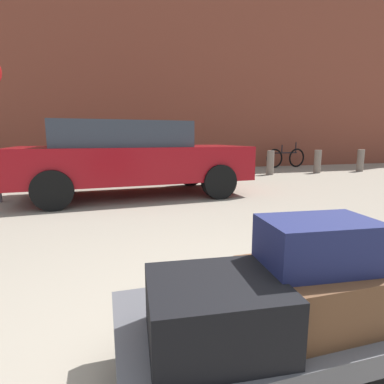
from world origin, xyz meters
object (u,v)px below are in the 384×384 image
(bicycle_leaning, at_px, (286,158))
(bollard_kerb_far, at_px, (317,162))
(bollard_kerb_near, at_px, (230,164))
(bollard_kerb_mid, at_px, (270,163))
(luggage_cart, at_px, (264,325))
(parked_car, at_px, (131,157))
(suitcase_brown_rear_right, at_px, (314,292))
(duffel_bag_navy_topmost_pile, at_px, (318,243))
(bollard_corner, at_px, (360,160))
(suitcase_black_front_left, at_px, (215,311))

(bicycle_leaning, height_order, bollard_kerb_far, bicycle_leaning)
(bollard_kerb_near, xyz_separation_m, bollard_kerb_mid, (1.35, 0.00, 0.00))
(luggage_cart, bearing_deg, bollard_kerb_near, 68.16)
(parked_car, distance_m, bollard_kerb_far, 6.54)
(bollard_kerb_near, height_order, bollard_kerb_mid, same)
(suitcase_brown_rear_right, height_order, bollard_kerb_near, bollard_kerb_near)
(suitcase_brown_rear_right, height_order, duffel_bag_navy_topmost_pile, duffel_bag_navy_topmost_pile)
(duffel_bag_navy_topmost_pile, bearing_deg, suitcase_brown_rear_right, 0.00)
(suitcase_brown_rear_right, xyz_separation_m, bollard_kerb_mid, (4.05, 7.30, -0.09))
(bicycle_leaning, distance_m, bollard_kerb_near, 3.62)
(bollard_corner, bearing_deg, suitcase_brown_rear_right, -135.65)
(duffel_bag_navy_topmost_pile, distance_m, bollard_kerb_near, 7.80)
(luggage_cart, distance_m, suitcase_brown_rear_right, 0.28)
(suitcase_brown_rear_right, bearing_deg, parked_car, 93.56)
(suitcase_brown_rear_right, distance_m, parked_car, 5.01)
(parked_car, height_order, bollard_kerb_mid, parked_car)
(bollard_kerb_mid, bearing_deg, duffel_bag_navy_topmost_pile, -119.02)
(bicycle_leaning, distance_m, bollard_corner, 2.50)
(luggage_cart, xyz_separation_m, suitcase_brown_rear_right, (0.18, -0.10, 0.19))
(luggage_cart, xyz_separation_m, bollard_kerb_mid, (4.23, 7.20, 0.10))
(bollard_kerb_far, bearing_deg, bollard_kerb_near, 180.00)
(suitcase_black_front_left, bearing_deg, bollard_kerb_mid, 63.32)
(bicycle_leaning, xyz_separation_m, bollard_corner, (1.67, -1.87, -0.00))
(suitcase_black_front_left, bearing_deg, suitcase_brown_rear_right, 8.76)
(luggage_cart, bearing_deg, suitcase_brown_rear_right, -28.91)
(suitcase_brown_rear_right, bearing_deg, duffel_bag_navy_topmost_pile, 0.00)
(luggage_cart, xyz_separation_m, bicycle_leaning, (5.99, 9.07, 0.10))
(luggage_cart, height_order, bollard_corner, bollard_corner)
(bollard_kerb_far, distance_m, bollard_corner, 1.71)
(suitcase_black_front_left, relative_size, bicycle_leaning, 0.29)
(parked_car, relative_size, bollard_kerb_near, 5.96)
(bollard_kerb_far, bearing_deg, bicycle_leaning, 88.64)
(bollard_kerb_near, bearing_deg, bollard_kerb_mid, 0.00)
(suitcase_brown_rear_right, bearing_deg, bollard_corner, 43.96)
(suitcase_brown_rear_right, height_order, bicycle_leaning, bicycle_leaning)
(suitcase_brown_rear_right, distance_m, bollard_kerb_far, 9.30)
(luggage_cart, relative_size, bicycle_leaning, 0.76)
(parked_car, relative_size, bollard_corner, 5.96)
(duffel_bag_navy_topmost_pile, bearing_deg, luggage_cart, 156.31)
(suitcase_black_front_left, distance_m, parked_car, 5.03)
(bollard_kerb_mid, xyz_separation_m, bollard_kerb_far, (1.71, 0.00, 0.00))
(bicycle_leaning, distance_m, bollard_kerb_mid, 2.56)
(bollard_kerb_mid, relative_size, bollard_corner, 1.00)
(bollard_kerb_far, bearing_deg, suitcase_brown_rear_right, -128.27)
(bollard_kerb_far, bearing_deg, duffel_bag_navy_topmost_pile, -128.27)
(bollard_kerb_near, xyz_separation_m, bollard_kerb_far, (3.06, 0.00, 0.00))
(luggage_cart, height_order, suitcase_brown_rear_right, suitcase_brown_rear_right)
(suitcase_black_front_left, distance_m, bollard_kerb_near, 7.99)
(bicycle_leaning, relative_size, bollard_kerb_far, 2.38)
(luggage_cart, xyz_separation_m, parked_car, (-0.16, 4.89, 0.49))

